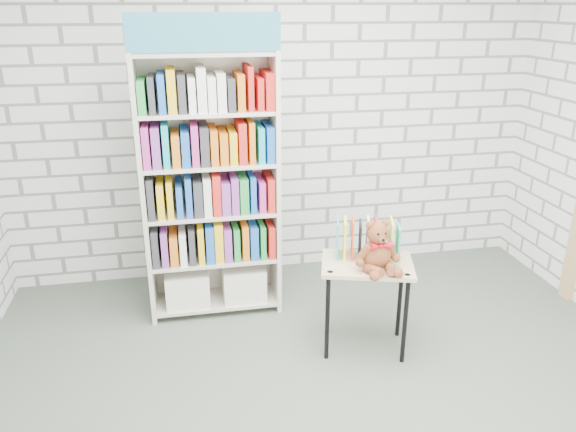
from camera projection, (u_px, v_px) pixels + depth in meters
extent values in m
plane|color=#485446|center=(336.00, 409.00, 3.36)|extent=(4.50, 4.50, 0.00)
cube|color=silver|center=(277.00, 114.00, 4.69)|extent=(4.50, 0.02, 2.80)
cube|color=beige|center=(144.00, 193.00, 4.05)|extent=(0.03, 0.38, 1.98)
cube|color=beige|center=(275.00, 185.00, 4.22)|extent=(0.03, 0.38, 1.98)
cube|color=beige|center=(209.00, 182.00, 4.30)|extent=(0.99, 0.02, 1.98)
cube|color=teal|center=(204.00, 32.00, 3.57)|extent=(0.99, 0.02, 0.24)
cube|color=beige|center=(216.00, 299.00, 4.46)|extent=(0.92, 0.36, 0.03)
cube|color=beige|center=(214.00, 257.00, 4.33)|extent=(0.92, 0.36, 0.03)
cube|color=beige|center=(212.00, 211.00, 4.20)|extent=(0.92, 0.36, 0.03)
cube|color=beige|center=(209.00, 163.00, 4.06)|extent=(0.92, 0.36, 0.03)
cube|color=beige|center=(207.00, 112.00, 3.93)|extent=(0.92, 0.36, 0.03)
cube|color=beige|center=(204.00, 53.00, 3.79)|extent=(0.92, 0.36, 0.03)
cube|color=silver|center=(187.00, 286.00, 4.37)|extent=(0.33, 0.32, 0.26)
cube|color=silver|center=(243.00, 281.00, 4.45)|extent=(0.33, 0.32, 0.26)
cube|color=yellow|center=(213.00, 240.00, 4.27)|extent=(0.92, 0.32, 0.26)
cube|color=blue|center=(211.00, 193.00, 4.14)|extent=(0.92, 0.32, 0.26)
cube|color=green|center=(208.00, 144.00, 4.00)|extent=(0.92, 0.32, 0.26)
cube|color=orange|center=(206.00, 91.00, 3.87)|extent=(0.92, 0.32, 0.26)
cube|color=tan|center=(367.00, 265.00, 3.75)|extent=(0.70, 0.57, 0.03)
cylinder|color=black|center=(327.00, 318.00, 3.73)|extent=(0.03, 0.03, 0.62)
cylinder|color=black|center=(328.00, 294.00, 4.04)|extent=(0.03, 0.03, 0.62)
cylinder|color=black|center=(405.00, 321.00, 3.69)|extent=(0.03, 0.03, 0.62)
cylinder|color=black|center=(400.00, 297.00, 4.00)|extent=(0.03, 0.03, 0.62)
cylinder|color=black|center=(330.00, 272.00, 3.62)|extent=(0.04, 0.04, 0.01)
cylinder|color=black|center=(407.00, 275.00, 3.58)|extent=(0.04, 0.04, 0.01)
cube|color=teal|center=(337.00, 239.00, 3.80)|extent=(0.06, 0.18, 0.25)
cube|color=#F2FF28|center=(345.00, 239.00, 3.80)|extent=(0.06, 0.18, 0.25)
cube|color=#ED4919|center=(352.00, 239.00, 3.80)|extent=(0.06, 0.18, 0.25)
cube|color=black|center=(360.00, 240.00, 3.79)|extent=(0.06, 0.18, 0.25)
cube|color=white|center=(368.00, 240.00, 3.79)|extent=(0.06, 0.18, 0.25)
cube|color=red|center=(375.00, 240.00, 3.79)|extent=(0.06, 0.18, 0.25)
cube|color=#3885D4|center=(383.00, 240.00, 3.78)|extent=(0.06, 0.18, 0.25)
cube|color=#F6FE54|center=(391.00, 241.00, 3.78)|extent=(0.06, 0.18, 0.25)
cube|color=teal|center=(398.00, 241.00, 3.77)|extent=(0.06, 0.18, 0.25)
ellipsoid|color=maroon|center=(376.00, 254.00, 3.63)|extent=(0.20, 0.17, 0.20)
sphere|color=maroon|center=(378.00, 233.00, 3.58)|extent=(0.14, 0.14, 0.14)
sphere|color=maroon|center=(370.00, 225.00, 3.56)|extent=(0.05, 0.05, 0.05)
sphere|color=maroon|center=(385.00, 223.00, 3.58)|extent=(0.05, 0.05, 0.05)
sphere|color=maroon|center=(381.00, 239.00, 3.53)|extent=(0.06, 0.06, 0.06)
sphere|color=black|center=(378.00, 234.00, 3.51)|extent=(0.02, 0.02, 0.02)
sphere|color=black|center=(385.00, 233.00, 3.52)|extent=(0.02, 0.02, 0.02)
sphere|color=black|center=(383.00, 240.00, 3.51)|extent=(0.02, 0.02, 0.02)
cylinder|color=maroon|center=(363.00, 253.00, 3.58)|extent=(0.10, 0.08, 0.14)
cylinder|color=maroon|center=(392.00, 250.00, 3.63)|extent=(0.10, 0.09, 0.14)
sphere|color=maroon|center=(360.00, 263.00, 3.58)|extent=(0.06, 0.06, 0.06)
sphere|color=maroon|center=(396.00, 258.00, 3.65)|extent=(0.06, 0.06, 0.06)
cylinder|color=maroon|center=(374.00, 270.00, 3.55)|extent=(0.11, 0.16, 0.08)
cylinder|color=maroon|center=(390.00, 268.00, 3.58)|extent=(0.09, 0.16, 0.08)
sphere|color=maroon|center=(375.00, 276.00, 3.49)|extent=(0.07, 0.07, 0.07)
sphere|color=maroon|center=(398.00, 273.00, 3.53)|extent=(0.07, 0.07, 0.07)
cone|color=red|center=(376.00, 246.00, 3.54)|extent=(0.06, 0.06, 0.05)
cone|color=red|center=(386.00, 245.00, 3.56)|extent=(0.06, 0.06, 0.05)
sphere|color=red|center=(381.00, 246.00, 3.55)|extent=(0.03, 0.03, 0.03)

